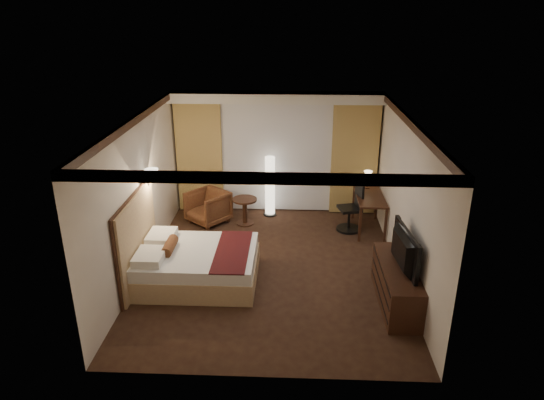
{
  "coord_description": "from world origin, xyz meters",
  "views": [
    {
      "loc": [
        0.35,
        -7.58,
        4.34
      ],
      "look_at": [
        0.0,
        0.4,
        1.15
      ],
      "focal_mm": 32.0,
      "sensor_mm": 36.0,
      "label": 1
    }
  ],
  "objects_px": {
    "desk": "(369,213)",
    "office_chair": "(350,207)",
    "television": "(398,247)",
    "armchair": "(208,206)",
    "side_table": "(245,211)",
    "bed": "(198,265)",
    "floor_lamp": "(270,186)",
    "dresser": "(396,285)"
  },
  "relations": [
    {
      "from": "bed",
      "to": "desk",
      "type": "bearing_deg",
      "value": 34.65
    },
    {
      "from": "bed",
      "to": "armchair",
      "type": "height_order",
      "value": "armchair"
    },
    {
      "from": "bed",
      "to": "office_chair",
      "type": "bearing_deg",
      "value": 37.77
    },
    {
      "from": "television",
      "to": "desk",
      "type": "bearing_deg",
      "value": -4.62
    },
    {
      "from": "desk",
      "to": "office_chair",
      "type": "bearing_deg",
      "value": -172.99
    },
    {
      "from": "office_chair",
      "to": "armchair",
      "type": "bearing_deg",
      "value": 160.75
    },
    {
      "from": "bed",
      "to": "floor_lamp",
      "type": "xyz_separation_m",
      "value": [
        1.08,
        2.86,
        0.39
      ]
    },
    {
      "from": "office_chair",
      "to": "television",
      "type": "relative_size",
      "value": 0.91
    },
    {
      "from": "side_table",
      "to": "dresser",
      "type": "height_order",
      "value": "dresser"
    },
    {
      "from": "armchair",
      "to": "office_chair",
      "type": "relative_size",
      "value": 0.74
    },
    {
      "from": "bed",
      "to": "side_table",
      "type": "height_order",
      "value": "side_table"
    },
    {
      "from": "armchair",
      "to": "dresser",
      "type": "distance_m",
      "value": 4.52
    },
    {
      "from": "bed",
      "to": "dresser",
      "type": "bearing_deg",
      "value": -9.43
    },
    {
      "from": "dresser",
      "to": "side_table",
      "type": "bearing_deg",
      "value": 132.51
    },
    {
      "from": "bed",
      "to": "floor_lamp",
      "type": "distance_m",
      "value": 3.08
    },
    {
      "from": "desk",
      "to": "dresser",
      "type": "relative_size",
      "value": 0.74
    },
    {
      "from": "desk",
      "to": "office_chair",
      "type": "relative_size",
      "value": 1.18
    },
    {
      "from": "floor_lamp",
      "to": "office_chair",
      "type": "xyz_separation_m",
      "value": [
        1.68,
        -0.73,
        -0.16
      ]
    },
    {
      "from": "bed",
      "to": "floor_lamp",
      "type": "relative_size",
      "value": 1.44
    },
    {
      "from": "floor_lamp",
      "to": "television",
      "type": "height_order",
      "value": "floor_lamp"
    },
    {
      "from": "floor_lamp",
      "to": "bed",
      "type": "bearing_deg",
      "value": -110.63
    },
    {
      "from": "bed",
      "to": "dresser",
      "type": "distance_m",
      "value": 3.25
    },
    {
      "from": "armchair",
      "to": "side_table",
      "type": "relative_size",
      "value": 1.34
    },
    {
      "from": "dresser",
      "to": "bed",
      "type": "bearing_deg",
      "value": 170.57
    },
    {
      "from": "bed",
      "to": "side_table",
      "type": "distance_m",
      "value": 2.42
    },
    {
      "from": "floor_lamp",
      "to": "television",
      "type": "distance_m",
      "value": 4.0
    },
    {
      "from": "armchair",
      "to": "desk",
      "type": "bearing_deg",
      "value": 36.56
    },
    {
      "from": "side_table",
      "to": "television",
      "type": "relative_size",
      "value": 0.5
    },
    {
      "from": "floor_lamp",
      "to": "desk",
      "type": "xyz_separation_m",
      "value": [
        2.08,
        -0.68,
        -0.31
      ]
    },
    {
      "from": "television",
      "to": "bed",
      "type": "bearing_deg",
      "value": 75.44
    },
    {
      "from": "armchair",
      "to": "desk",
      "type": "xyz_separation_m",
      "value": [
        3.39,
        -0.21,
        -0.01
      ]
    },
    {
      "from": "side_table",
      "to": "floor_lamp",
      "type": "relative_size",
      "value": 0.42
    },
    {
      "from": "desk",
      "to": "dresser",
      "type": "xyz_separation_m",
      "value": [
        0.05,
        -2.72,
        -0.05
      ]
    },
    {
      "from": "desk",
      "to": "television",
      "type": "distance_m",
      "value": 2.78
    },
    {
      "from": "floor_lamp",
      "to": "office_chair",
      "type": "distance_m",
      "value": 1.83
    },
    {
      "from": "office_chair",
      "to": "television",
      "type": "bearing_deg",
      "value": -95.19
    },
    {
      "from": "bed",
      "to": "armchair",
      "type": "distance_m",
      "value": 2.41
    },
    {
      "from": "armchair",
      "to": "office_chair",
      "type": "height_order",
      "value": "office_chair"
    },
    {
      "from": "side_table",
      "to": "office_chair",
      "type": "xyz_separation_m",
      "value": [
        2.19,
        -0.22,
        0.23
      ]
    },
    {
      "from": "bed",
      "to": "side_table",
      "type": "xyz_separation_m",
      "value": [
        0.56,
        2.35,
        0.0
      ]
    },
    {
      "from": "bed",
      "to": "side_table",
      "type": "relative_size",
      "value": 3.41
    },
    {
      "from": "side_table",
      "to": "television",
      "type": "xyz_separation_m",
      "value": [
        2.62,
        -2.89,
        0.69
      ]
    }
  ]
}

